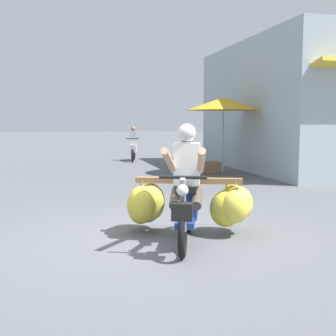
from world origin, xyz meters
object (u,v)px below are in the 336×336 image
at_px(motorbike_distant_ahead_left, 187,155).
at_px(motorbike_main_loaded, 187,202).
at_px(market_umbrella_near_shop, 223,104).
at_px(motorbike_distant_ahead_right, 133,147).
at_px(produce_crate, 211,167).

bearing_deg(motorbike_distant_ahead_left, motorbike_main_loaded, -106.16).
distance_m(motorbike_distant_ahead_left, market_umbrella_near_shop, 1.91).
bearing_deg(motorbike_distant_ahead_left, motorbike_distant_ahead_right, 101.30).
bearing_deg(motorbike_main_loaded, produce_crate, 68.07).
height_order(motorbike_distant_ahead_left, produce_crate, motorbike_distant_ahead_left).
bearing_deg(motorbike_distant_ahead_right, market_umbrella_near_shop, -69.13).
height_order(motorbike_distant_ahead_left, market_umbrella_near_shop, market_umbrella_near_shop).
bearing_deg(motorbike_distant_ahead_right, produce_crate, -70.17).
bearing_deg(produce_crate, motorbike_distant_ahead_right, 109.83).
distance_m(motorbike_main_loaded, market_umbrella_near_shop, 7.39).
distance_m(motorbike_distant_ahead_right, produce_crate, 4.96).
bearing_deg(motorbike_distant_ahead_right, motorbike_distant_ahead_left, -78.70).
xyz_separation_m(motorbike_distant_ahead_left, produce_crate, (0.76, -0.07, -0.39)).
bearing_deg(motorbike_distant_ahead_left, market_umbrella_near_shop, -24.79).
relative_size(motorbike_distant_ahead_left, produce_crate, 2.77).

